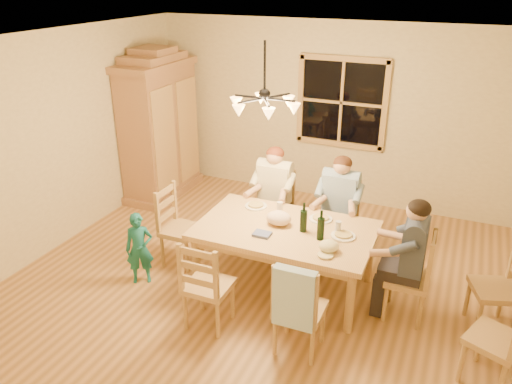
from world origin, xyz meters
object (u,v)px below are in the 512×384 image
at_px(dining_table, 285,236).
at_px(chair_near_right, 300,322).
at_px(adult_woman, 274,184).
at_px(wine_bottle_a, 304,217).
at_px(chair_far_left, 274,222).
at_px(wine_bottle_b, 321,225).
at_px(chair_spare_front, 492,354).
at_px(child, 139,249).
at_px(chair_far_right, 337,234).
at_px(chair_end_right, 406,291).
at_px(chair_near_left, 209,298).
at_px(chair_end_left, 182,241).
at_px(adult_plaid_man, 340,195).
at_px(adult_slate_man, 412,245).
at_px(chair_spare_back, 492,302).
at_px(chandelier, 264,103).
at_px(armoire, 160,130).

xyz_separation_m(dining_table, chair_near_right, (0.49, -0.90, -0.36)).
distance_m(adult_woman, wine_bottle_a, 1.13).
distance_m(chair_far_left, wine_bottle_b, 1.48).
bearing_deg(dining_table, chair_spare_front, -16.54).
relative_size(child, chair_spare_front, 0.87).
bearing_deg(chair_far_right, chair_end_right, 136.64).
relative_size(wine_bottle_a, chair_spare_front, 0.33).
relative_size(chair_near_left, wine_bottle_b, 3.00).
distance_m(chair_end_left, wine_bottle_a, 1.65).
height_order(chair_end_left, chair_end_right, same).
bearing_deg(chair_near_right, adult_plaid_man, 93.37).
relative_size(adult_plaid_man, wine_bottle_b, 2.65).
bearing_deg(child, adult_plaid_man, 5.19).
distance_m(adult_plaid_man, chair_spare_front, 2.42).
height_order(wine_bottle_a, chair_spare_front, wine_bottle_a).
distance_m(chair_far_right, adult_plaid_man, 0.54).
bearing_deg(adult_plaid_man, wine_bottle_b, 92.61).
bearing_deg(adult_plaid_man, chair_end_right, 136.64).
bearing_deg(adult_slate_man, chair_end_left, 90.00).
relative_size(adult_slate_man, child, 1.02).
bearing_deg(adult_woman, wine_bottle_a, 127.04).
bearing_deg(child, chair_spare_back, -21.25).
bearing_deg(chair_end_right, adult_plaid_man, 46.64).
bearing_deg(chair_spare_back, adult_woman, 55.39).
bearing_deg(chair_end_left, adult_woman, 136.74).
bearing_deg(wine_bottle_a, adult_slate_man, 0.36).
bearing_deg(wine_bottle_a, adult_woman, 127.66).
bearing_deg(wine_bottle_b, child, -166.86).
relative_size(chair_end_right, wine_bottle_b, 3.00).
distance_m(chandelier, child, 2.17).
height_order(chair_far_right, adult_plaid_man, adult_plaid_man).
bearing_deg(chair_spare_back, adult_plaid_man, 48.27).
bearing_deg(chandelier, chair_spare_back, 0.95).
height_order(chair_far_left, chair_spare_front, same).
bearing_deg(chair_far_right, wine_bottle_a, 79.12).
xyz_separation_m(adult_slate_man, wine_bottle_b, (-0.91, -0.10, 0.08)).
relative_size(armoire, chair_end_right, 2.32).
xyz_separation_m(chandelier, chair_end_right, (1.63, -0.10, -1.77)).
height_order(chair_far_left, chair_end_right, same).
distance_m(chair_end_left, chair_spare_back, 3.48).
bearing_deg(chair_near_right, armoire, 140.26).
xyz_separation_m(chandelier, chair_near_left, (-0.16, -1.02, -1.77)).
height_order(chair_end_left, wine_bottle_b, wine_bottle_b).
height_order(chair_near_left, chair_end_left, same).
relative_size(chair_far_left, chair_spare_front, 1.00).
relative_size(chair_spare_front, chair_spare_back, 1.00).
height_order(chair_far_right, wine_bottle_b, wine_bottle_b).
height_order(dining_table, chair_spare_front, chair_spare_front).
xyz_separation_m(wine_bottle_a, wine_bottle_b, (0.22, -0.10, 0.00)).
relative_size(dining_table, chair_spare_back, 1.94).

